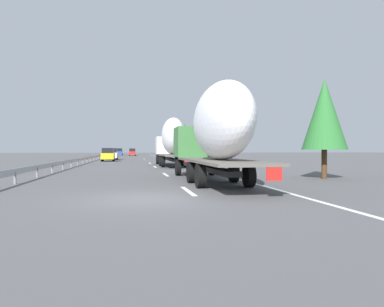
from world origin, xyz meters
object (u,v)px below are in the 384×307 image
truck_lead (172,140)px  car_yellow_coupe (108,155)px  car_blue_sedan (120,152)px  car_white_van (112,154)px  car_red_compact (132,152)px  road_sign (180,147)px  truck_trailing (215,130)px

truck_lead → car_yellow_coupe: bearing=24.9°
car_blue_sedan → car_white_van: (-44.70, -0.13, -0.04)m
car_red_compact → road_sign: 44.32m
truck_lead → car_yellow_coupe: size_ratio=3.24×
truck_trailing → car_white_van: size_ratio=2.90×
car_yellow_coupe → car_white_van: (8.04, -0.08, 0.01)m
car_yellow_coupe → car_white_van: size_ratio=0.84×
car_yellow_coupe → road_sign: size_ratio=1.36×
car_red_compact → road_sign: size_ratio=1.57×
truck_trailing → car_blue_sedan: truck_trailing is taller
car_blue_sedan → car_white_van: 44.70m
truck_trailing → car_red_compact: size_ratio=2.99×
car_red_compact → car_white_van: car_red_compact is taller
car_yellow_coupe → car_red_compact: bearing=-4.6°
truck_trailing → road_sign: (35.09, -3.10, -0.59)m
truck_trailing → car_red_compact: (78.87, 3.71, -1.68)m
truck_lead → car_white_van: truck_lead is taller
car_white_van → road_sign: (-7.26, -10.29, 1.11)m
car_blue_sedan → truck_trailing: bearing=-175.2°
car_red_compact → car_blue_sedan: bearing=23.8°
car_blue_sedan → car_white_van: bearing=-179.8°
truck_trailing → car_yellow_coupe: size_ratio=3.45×
truck_lead → road_sign: bearing=-10.7°
truck_lead → road_sign: 16.74m
car_red_compact → car_yellow_coupe: (-44.55, 3.55, -0.02)m
truck_trailing → car_red_compact: truck_trailing is taller
truck_lead → car_blue_sedan: bearing=6.1°
truck_trailing → car_blue_sedan: bearing=4.8°
truck_lead → car_blue_sedan: size_ratio=3.07×
car_red_compact → car_white_van: (-36.52, 3.47, -0.01)m
truck_trailing → road_sign: truck_trailing is taller
car_yellow_coupe → car_white_van: bearing=-0.6°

